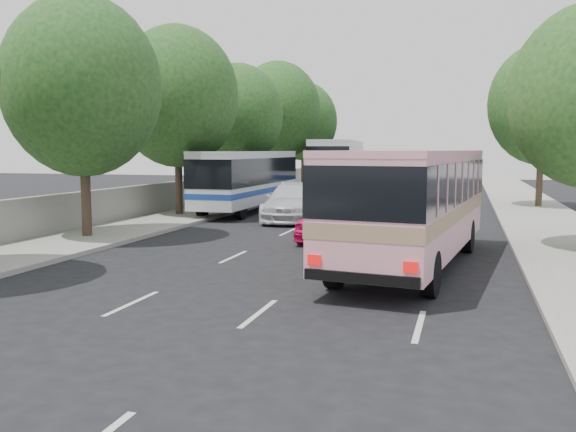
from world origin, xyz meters
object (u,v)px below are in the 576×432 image
at_px(tour_coach_rear, 338,162).
at_px(pink_taxi, 338,217).
at_px(pink_bus, 414,195).
at_px(white_pickup, 293,202).
at_px(tour_coach_front, 248,175).

bearing_deg(tour_coach_rear, pink_taxi, -83.76).
bearing_deg(tour_coach_rear, pink_bus, -79.62).
bearing_deg(white_pickup, pink_taxi, -66.75).
relative_size(white_pickup, tour_coach_rear, 0.43).
xyz_separation_m(pink_bus, pink_taxi, (-3.13, 4.57, -1.21)).
xyz_separation_m(pink_bus, white_pickup, (-6.41, 10.12, -1.19)).
xyz_separation_m(tour_coach_front, tour_coach_rear, (1.80, 15.33, 0.46)).
bearing_deg(tour_coach_front, tour_coach_rear, 83.09).
distance_m(pink_bus, pink_taxi, 5.67).
relative_size(pink_taxi, white_pickup, 0.83).
bearing_deg(white_pickup, tour_coach_rear, 87.79).
height_order(pink_bus, tour_coach_front, pink_bus).
relative_size(pink_taxi, tour_coach_front, 0.45).
bearing_deg(tour_coach_front, white_pickup, -43.91).
distance_m(pink_bus, tour_coach_rear, 29.87).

